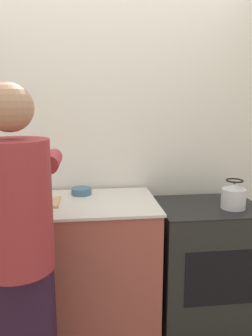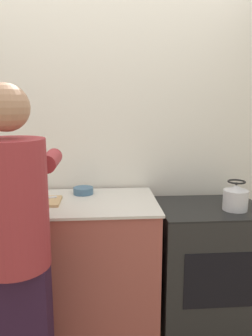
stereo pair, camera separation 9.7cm
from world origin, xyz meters
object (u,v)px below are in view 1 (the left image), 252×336
knife (37,200)px  kettle (234,196)px  cutting_board (35,203)px  person (19,242)px  bowl_prep (81,191)px  oven (206,263)px

knife → kettle: kettle is taller
cutting_board → kettle: kettle is taller
person → knife: (0.01, 0.61, 0.04)m
kettle → bowl_prep: bearing=163.7°
cutting_board → kettle: 1.36m
cutting_board → bowl_prep: bowl_prep is taller
cutting_board → kettle: size_ratio=1.58×
cutting_board → knife: size_ratio=1.38×
knife → kettle: bearing=-23.0°
oven → kettle: kettle is taller
cutting_board → oven: bearing=-0.9°
person → cutting_board: bearing=90.1°
person → cutting_board: size_ratio=5.26×
oven → bowl_prep: bowl_prep is taller
knife → bowl_prep: bearing=12.8°
oven → person: size_ratio=0.52×
oven → person: 1.42m
oven → cutting_board: (-1.21, 0.02, 0.50)m
person → cutting_board: person is taller
oven → bowl_prep: (-0.91, 0.22, 0.52)m
oven → person: bearing=-155.2°
person → oven: bearing=24.8°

